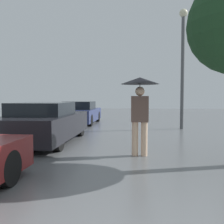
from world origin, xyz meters
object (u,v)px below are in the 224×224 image
at_px(street_lamp, 183,56).
at_px(parked_car_farthest, 80,113).
at_px(pedestrian, 140,98).
at_px(parked_car_middle, 45,123).

bearing_deg(street_lamp, parked_car_farthest, 159.93).
height_order(pedestrian, parked_car_middle, pedestrian).
distance_m(parked_car_middle, parked_car_farthest, 5.54).
bearing_deg(parked_car_middle, pedestrian, -27.93).
bearing_deg(parked_car_farthest, street_lamp, -20.07).
relative_size(parked_car_middle, parked_car_farthest, 1.07).
relative_size(pedestrian, parked_car_farthest, 0.49).
bearing_deg(parked_car_farthest, parked_car_middle, -88.76).
height_order(parked_car_farthest, street_lamp, street_lamp).
relative_size(pedestrian, parked_car_middle, 0.45).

